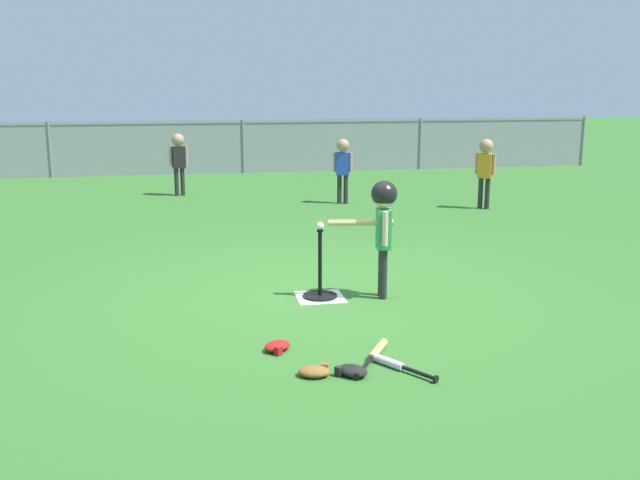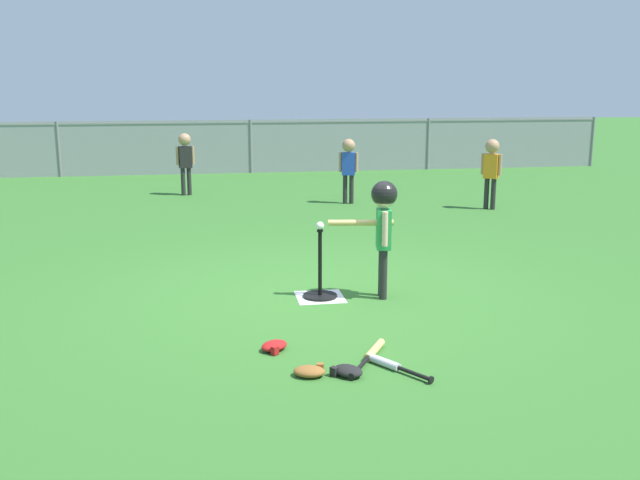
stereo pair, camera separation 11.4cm
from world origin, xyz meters
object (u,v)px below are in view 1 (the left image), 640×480
(glove_tossed_aside, at_px, (315,371))
(spare_bat_silver, at_px, (394,364))
(batting_tee, at_px, (320,287))
(glove_near_bats, at_px, (277,346))
(fielder_deep_left, at_px, (178,156))
(batter_child, at_px, (383,215))
(spare_bat_wood, at_px, (375,353))
(baseball_on_tee, at_px, (320,226))
(glove_by_plate, at_px, (352,371))
(fielder_deep_center, at_px, (343,162))
(fielder_deep_right, at_px, (485,164))

(glove_tossed_aside, bearing_deg, spare_bat_silver, 3.96)
(batting_tee, relative_size, glove_near_bats, 2.38)
(fielder_deep_left, distance_m, glove_near_bats, 7.76)
(glove_tossed_aside, bearing_deg, batter_child, 61.45)
(spare_bat_silver, bearing_deg, glove_tossed_aside, -176.04)
(batting_tee, bearing_deg, spare_bat_silver, -83.05)
(spare_bat_wood, bearing_deg, glove_tossed_aside, -152.03)
(spare_bat_silver, distance_m, glove_tossed_aside, 0.58)
(baseball_on_tee, distance_m, batter_child, 0.58)
(glove_by_plate, bearing_deg, batting_tee, 86.71)
(glove_near_bats, bearing_deg, spare_bat_silver, -31.87)
(fielder_deep_left, height_order, fielder_deep_center, fielder_deep_left)
(spare_bat_wood, bearing_deg, batting_tee, 94.99)
(baseball_on_tee, distance_m, spare_bat_wood, 1.67)
(fielder_deep_center, bearing_deg, fielder_deep_left, 153.46)
(glove_by_plate, bearing_deg, fielder_deep_right, 60.04)
(glove_near_bats, bearing_deg, baseball_on_tee, 66.50)
(spare_bat_wood, xyz_separation_m, glove_tossed_aside, (-0.50, -0.26, 0.01))
(spare_bat_silver, height_order, glove_near_bats, glove_near_bats)
(fielder_deep_right, xyz_separation_m, fielder_deep_center, (-2.09, 0.87, -0.02))
(glove_near_bats, bearing_deg, glove_by_plate, -50.96)
(batter_child, xyz_separation_m, spare_bat_silver, (-0.35, -1.67, -0.75))
(batting_tee, distance_m, fielder_deep_center, 5.28)
(baseball_on_tee, bearing_deg, batting_tee, 0.00)
(fielder_deep_center, bearing_deg, batting_tee, -104.27)
(batter_child, bearing_deg, fielder_deep_right, 56.81)
(fielder_deep_left, bearing_deg, spare_bat_wood, -79.43)
(spare_bat_wood, distance_m, glove_tossed_aside, 0.56)
(fielder_deep_center, bearing_deg, spare_bat_wood, -99.94)
(fielder_deep_left, distance_m, glove_tossed_aside, 8.29)
(baseball_on_tee, height_order, fielder_deep_left, fielder_deep_left)
(fielder_deep_center, relative_size, glove_by_plate, 3.89)
(spare_bat_silver, bearing_deg, batting_tee, 96.95)
(batting_tee, height_order, batter_child, batter_child)
(batter_child, bearing_deg, glove_near_bats, -133.35)
(fielder_deep_right, distance_m, glove_by_plate, 7.02)
(baseball_on_tee, relative_size, glove_tossed_aside, 0.29)
(batting_tee, xyz_separation_m, batter_child, (0.57, -0.09, 0.68))
(fielder_deep_left, bearing_deg, batter_child, -73.57)
(fielder_deep_right, height_order, glove_by_plate, fielder_deep_right)
(spare_bat_silver, relative_size, glove_by_plate, 1.87)
(spare_bat_silver, xyz_separation_m, glove_near_bats, (-0.77, 0.48, 0.01))
(batting_tee, relative_size, spare_bat_silver, 1.28)
(spare_bat_wood, bearing_deg, spare_bat_silver, -70.21)
(glove_by_plate, bearing_deg, fielder_deep_center, 78.57)
(fielder_deep_right, height_order, glove_tossed_aside, fielder_deep_right)
(baseball_on_tee, distance_m, glove_near_bats, 1.54)
(glove_by_plate, bearing_deg, spare_bat_wood, 51.47)
(glove_by_plate, xyz_separation_m, glove_tossed_aside, (-0.26, 0.04, 0.00))
(fielder_deep_right, bearing_deg, spare_bat_wood, -119.47)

